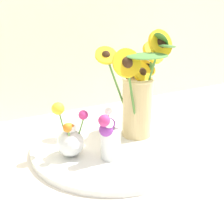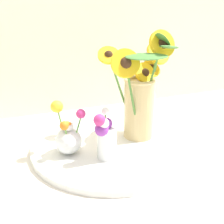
% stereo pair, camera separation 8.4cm
% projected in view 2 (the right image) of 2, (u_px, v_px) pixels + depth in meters
% --- Properties ---
extents(ground_plane, '(6.00, 6.00, 0.00)m').
position_uv_depth(ground_plane, '(113.00, 152.00, 0.86)').
color(ground_plane, silver).
extents(serving_tray, '(0.53, 0.53, 0.02)m').
position_uv_depth(serving_tray, '(112.00, 145.00, 0.89)').
color(serving_tray, white).
rests_on(serving_tray, ground_plane).
extents(mason_jar_sunflowers, '(0.28, 0.23, 0.37)m').
position_uv_depth(mason_jar_sunflowers, '(142.00, 93.00, 0.87)').
color(mason_jar_sunflowers, '#D1B77A').
rests_on(mason_jar_sunflowers, serving_tray).
extents(vase_small_center, '(0.07, 0.07, 0.15)m').
position_uv_depth(vase_small_center, '(105.00, 136.00, 0.76)').
color(vase_small_center, white).
rests_on(vase_small_center, serving_tray).
extents(vase_bulb_right, '(0.09, 0.09, 0.16)m').
position_uv_depth(vase_bulb_right, '(68.00, 136.00, 0.79)').
color(vase_bulb_right, white).
rests_on(vase_bulb_right, serving_tray).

